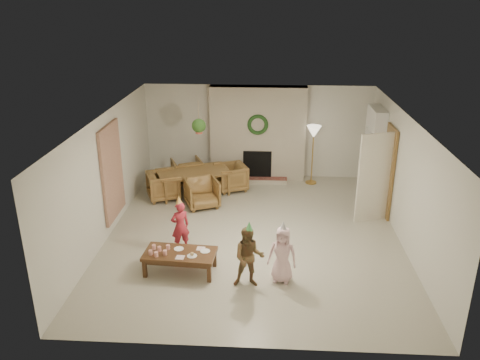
# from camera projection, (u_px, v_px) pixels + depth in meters

# --- Properties ---
(floor) EXTENTS (7.00, 7.00, 0.00)m
(floor) POSITION_uv_depth(u_px,v_px,m) (253.00, 234.00, 10.17)
(floor) COLOR #B7B29E
(floor) RESTS_ON ground
(ceiling) EXTENTS (7.00, 7.00, 0.00)m
(ceiling) POSITION_uv_depth(u_px,v_px,m) (254.00, 117.00, 9.26)
(ceiling) COLOR white
(ceiling) RESTS_ON wall_back
(wall_back) EXTENTS (7.00, 0.00, 7.00)m
(wall_back) POSITION_uv_depth(u_px,v_px,m) (258.00, 132.00, 12.97)
(wall_back) COLOR silver
(wall_back) RESTS_ON floor
(wall_front) EXTENTS (7.00, 0.00, 7.00)m
(wall_front) POSITION_uv_depth(u_px,v_px,m) (245.00, 272.00, 6.46)
(wall_front) COLOR silver
(wall_front) RESTS_ON floor
(wall_left) EXTENTS (0.00, 7.00, 7.00)m
(wall_left) POSITION_uv_depth(u_px,v_px,m) (107.00, 175.00, 9.88)
(wall_left) COLOR silver
(wall_left) RESTS_ON floor
(wall_right) EXTENTS (0.00, 7.00, 7.00)m
(wall_right) POSITION_uv_depth(u_px,v_px,m) (405.00, 181.00, 9.55)
(wall_right) COLOR silver
(wall_right) RESTS_ON floor
(fireplace_mass) EXTENTS (2.50, 0.40, 2.50)m
(fireplace_mass) POSITION_uv_depth(u_px,v_px,m) (258.00, 134.00, 12.78)
(fireplace_mass) COLOR #4E1D14
(fireplace_mass) RESTS_ON floor
(fireplace_hearth) EXTENTS (1.60, 0.30, 0.12)m
(fireplace_hearth) POSITION_uv_depth(u_px,v_px,m) (257.00, 180.00, 12.89)
(fireplace_hearth) COLOR maroon
(fireplace_hearth) RESTS_ON floor
(fireplace_firebox) EXTENTS (0.75, 0.12, 0.75)m
(fireplace_firebox) POSITION_uv_depth(u_px,v_px,m) (257.00, 164.00, 12.91)
(fireplace_firebox) COLOR black
(fireplace_firebox) RESTS_ON floor
(fireplace_wreath) EXTENTS (0.54, 0.10, 0.54)m
(fireplace_wreath) POSITION_uv_depth(u_px,v_px,m) (258.00, 125.00, 12.46)
(fireplace_wreath) COLOR #183C16
(fireplace_wreath) RESTS_ON fireplace_mass
(floor_lamp_base) EXTENTS (0.29, 0.29, 0.03)m
(floor_lamp_base) POSITION_uv_depth(u_px,v_px,m) (311.00, 182.00, 12.87)
(floor_lamp_base) COLOR gold
(floor_lamp_base) RESTS_ON floor
(floor_lamp_post) EXTENTS (0.03, 0.03, 1.41)m
(floor_lamp_post) POSITION_uv_depth(u_px,v_px,m) (312.00, 157.00, 12.61)
(floor_lamp_post) COLOR gold
(floor_lamp_post) RESTS_ON floor
(floor_lamp_shade) EXTENTS (0.37, 0.37, 0.31)m
(floor_lamp_shade) POSITION_uv_depth(u_px,v_px,m) (314.00, 132.00, 12.37)
(floor_lamp_shade) COLOR beige
(floor_lamp_shade) RESTS_ON floor_lamp_post
(bookshelf_carcass) EXTENTS (0.30, 1.00, 2.20)m
(bookshelf_carcass) POSITION_uv_depth(u_px,v_px,m) (373.00, 153.00, 11.75)
(bookshelf_carcass) COLOR white
(bookshelf_carcass) RESTS_ON floor
(bookshelf_shelf_a) EXTENTS (0.30, 0.92, 0.03)m
(bookshelf_shelf_a) POSITION_uv_depth(u_px,v_px,m) (370.00, 178.00, 11.99)
(bookshelf_shelf_a) COLOR white
(bookshelf_shelf_a) RESTS_ON bookshelf_carcass
(bookshelf_shelf_b) EXTENTS (0.30, 0.92, 0.03)m
(bookshelf_shelf_b) POSITION_uv_depth(u_px,v_px,m) (372.00, 162.00, 11.84)
(bookshelf_shelf_b) COLOR white
(bookshelf_shelf_b) RESTS_ON bookshelf_carcass
(bookshelf_shelf_c) EXTENTS (0.30, 0.92, 0.03)m
(bookshelf_shelf_c) POSITION_uv_depth(u_px,v_px,m) (373.00, 147.00, 11.70)
(bookshelf_shelf_c) COLOR white
(bookshelf_shelf_c) RESTS_ON bookshelf_carcass
(bookshelf_shelf_d) EXTENTS (0.30, 0.92, 0.03)m
(bookshelf_shelf_d) POSITION_uv_depth(u_px,v_px,m) (375.00, 131.00, 11.55)
(bookshelf_shelf_d) COLOR white
(bookshelf_shelf_d) RESTS_ON bookshelf_carcass
(books_row_lower) EXTENTS (0.20, 0.40, 0.24)m
(books_row_lower) POSITION_uv_depth(u_px,v_px,m) (371.00, 174.00, 11.80)
(books_row_lower) COLOR maroon
(books_row_lower) RESTS_ON bookshelf_shelf_a
(books_row_mid) EXTENTS (0.20, 0.44, 0.24)m
(books_row_mid) POSITION_uv_depth(u_px,v_px,m) (371.00, 156.00, 11.84)
(books_row_mid) COLOR #274B8F
(books_row_mid) RESTS_ON bookshelf_shelf_b
(books_row_upper) EXTENTS (0.20, 0.36, 0.22)m
(books_row_upper) POSITION_uv_depth(u_px,v_px,m) (374.00, 143.00, 11.56)
(books_row_upper) COLOR #B57B26
(books_row_upper) RESTS_ON bookshelf_shelf_c
(door_frame) EXTENTS (0.05, 0.86, 2.04)m
(door_frame) POSITION_uv_depth(u_px,v_px,m) (388.00, 171.00, 10.75)
(door_frame) COLOR brown
(door_frame) RESTS_ON floor
(door_leaf) EXTENTS (0.77, 0.32, 2.00)m
(door_leaf) POSITION_uv_depth(u_px,v_px,m) (374.00, 178.00, 10.42)
(door_leaf) COLOR beige
(door_leaf) RESTS_ON floor
(curtain_panel) EXTENTS (0.06, 1.20, 2.00)m
(curtain_panel) POSITION_uv_depth(u_px,v_px,m) (112.00, 172.00, 10.06)
(curtain_panel) COLOR tan
(curtain_panel) RESTS_ON wall_left
(dining_table) EXTENTS (1.99, 1.57, 0.61)m
(dining_table) POSITION_uv_depth(u_px,v_px,m) (194.00, 183.00, 12.04)
(dining_table) COLOR brown
(dining_table) RESTS_ON floor
(dining_chair_near) EXTENTS (0.95, 0.97, 0.68)m
(dining_chair_near) POSITION_uv_depth(u_px,v_px,m) (202.00, 193.00, 11.35)
(dining_chair_near) COLOR brown
(dining_chair_near) RESTS_ON floor
(dining_chair_far) EXTENTS (0.95, 0.97, 0.68)m
(dining_chair_far) POSITION_uv_depth(u_px,v_px,m) (187.00, 172.00, 12.70)
(dining_chair_far) COLOR brown
(dining_chair_far) RESTS_ON floor
(dining_chair_left) EXTENTS (0.97, 0.95, 0.68)m
(dining_chair_left) POSITION_uv_depth(u_px,v_px,m) (164.00, 185.00, 11.79)
(dining_chair_left) COLOR brown
(dining_chair_left) RESTS_ON floor
(dining_chair_right) EXTENTS (0.97, 0.95, 0.68)m
(dining_chair_right) POSITION_uv_depth(u_px,v_px,m) (231.00, 177.00, 12.32)
(dining_chair_right) COLOR brown
(dining_chair_right) RESTS_ON floor
(hanging_plant_cord) EXTENTS (0.01, 0.01, 0.70)m
(hanging_plant_cord) POSITION_uv_depth(u_px,v_px,m) (198.00, 116.00, 10.85)
(hanging_plant_cord) COLOR tan
(hanging_plant_cord) RESTS_ON ceiling
(hanging_plant_pot) EXTENTS (0.16, 0.16, 0.12)m
(hanging_plant_pot) POSITION_uv_depth(u_px,v_px,m) (199.00, 131.00, 10.98)
(hanging_plant_pot) COLOR #AD4637
(hanging_plant_pot) RESTS_ON hanging_plant_cord
(hanging_plant_foliage) EXTENTS (0.32, 0.32, 0.32)m
(hanging_plant_foliage) POSITION_uv_depth(u_px,v_px,m) (199.00, 126.00, 10.94)
(hanging_plant_foliage) COLOR #204316
(hanging_plant_foliage) RESTS_ON hanging_plant_pot
(coffee_table_top) EXTENTS (1.32, 0.73, 0.06)m
(coffee_table_top) POSITION_uv_depth(u_px,v_px,m) (180.00, 254.00, 8.66)
(coffee_table_top) COLOR #4D3019
(coffee_table_top) RESTS_ON floor
(coffee_table_apron) EXTENTS (1.22, 0.63, 0.08)m
(coffee_table_apron) POSITION_uv_depth(u_px,v_px,m) (180.00, 257.00, 8.69)
(coffee_table_apron) COLOR #4D3019
(coffee_table_apron) RESTS_ON floor
(coffee_leg_fl) EXTENTS (0.07, 0.07, 0.33)m
(coffee_leg_fl) POSITION_uv_depth(u_px,v_px,m) (145.00, 269.00, 8.57)
(coffee_leg_fl) COLOR #4D3019
(coffee_leg_fl) RESTS_ON floor
(coffee_leg_fr) EXTENTS (0.07, 0.07, 0.33)m
(coffee_leg_fr) POSITION_uv_depth(u_px,v_px,m) (209.00, 273.00, 8.42)
(coffee_leg_fr) COLOR #4D3019
(coffee_leg_fr) RESTS_ON floor
(coffee_leg_bl) EXTENTS (0.07, 0.07, 0.33)m
(coffee_leg_bl) POSITION_uv_depth(u_px,v_px,m) (154.00, 254.00, 9.05)
(coffee_leg_bl) COLOR #4D3019
(coffee_leg_bl) RESTS_ON floor
(coffee_leg_br) EXTENTS (0.07, 0.07, 0.33)m
(coffee_leg_br) POSITION_uv_depth(u_px,v_px,m) (215.00, 258.00, 8.90)
(coffee_leg_br) COLOR #4D3019
(coffee_leg_br) RESTS_ON floor
(cup_a) EXTENTS (0.07, 0.07, 0.09)m
(cup_a) POSITION_uv_depth(u_px,v_px,m) (151.00, 252.00, 8.56)
(cup_a) COLOR white
(cup_a) RESTS_ON coffee_table_top
(cup_b) EXTENTS (0.07, 0.07, 0.09)m
(cup_b) POSITION_uv_depth(u_px,v_px,m) (154.00, 247.00, 8.74)
(cup_b) COLOR white
(cup_b) RESTS_ON coffee_table_top
(cup_c) EXTENTS (0.07, 0.07, 0.09)m
(cup_c) POSITION_uv_depth(u_px,v_px,m) (156.00, 254.00, 8.50)
(cup_c) COLOR white
(cup_c) RESTS_ON coffee_table_top
(cup_d) EXTENTS (0.07, 0.07, 0.09)m
(cup_d) POSITION_uv_depth(u_px,v_px,m) (159.00, 249.00, 8.68)
(cup_d) COLOR white
(cup_d) RESTS_ON coffee_table_top
(cup_e) EXTENTS (0.07, 0.07, 0.09)m
(cup_e) POSITION_uv_depth(u_px,v_px,m) (165.00, 253.00, 8.56)
(cup_e) COLOR white
(cup_e) RESTS_ON coffee_table_top
(cup_f) EXTENTS (0.07, 0.07, 0.09)m
(cup_f) POSITION_uv_depth(u_px,v_px,m) (168.00, 247.00, 8.74)
(cup_f) COLOR white
(cup_f) RESTS_ON coffee_table_top
(plate_a) EXTENTS (0.19, 0.19, 0.01)m
(plate_a) POSITION_uv_depth(u_px,v_px,m) (179.00, 249.00, 8.77)
(plate_a) COLOR white
(plate_a) RESTS_ON coffee_table_top
(plate_b) EXTENTS (0.19, 0.19, 0.01)m
(plate_b) POSITION_uv_depth(u_px,v_px,m) (192.00, 256.00, 8.53)
(plate_b) COLOR white
(plate_b) RESTS_ON coffee_table_top
(plate_c) EXTENTS (0.19, 0.19, 0.01)m
(plate_c) POSITION_uv_depth(u_px,v_px,m) (205.00, 251.00, 8.69)
(plate_c) COLOR white
(plate_c) RESTS_ON coffee_table_top
(food_scoop) EXTENTS (0.07, 0.07, 0.07)m
(food_scoop) POSITION_uv_depth(u_px,v_px,m) (192.00, 254.00, 8.52)
(food_scoop) COLOR tan
(food_scoop) RESTS_ON plate_b
(napkin_left) EXTENTS (0.16, 0.16, 0.01)m
(napkin_left) POSITION_uv_depth(u_px,v_px,m) (180.00, 257.00, 8.48)
(napkin_left) COLOR #DFA4AE
(napkin_left) RESTS_ON coffee_table_top
(napkin_right) EXTENTS (0.16, 0.16, 0.01)m
(napkin_right) POSITION_uv_depth(u_px,v_px,m) (201.00, 249.00, 8.77)
(napkin_right) COLOR #DFA4AE
(napkin_right) RESTS_ON coffee_table_top
(child_red) EXTENTS (0.44, 0.39, 1.01)m
(child_red) POSITION_uv_depth(u_px,v_px,m) (180.00, 226.00, 9.37)
(child_red) COLOR #A92431
(child_red) RESTS_ON floor
(party_hat_red) EXTENTS (0.16, 0.16, 0.19)m
(party_hat_red) POSITION_uv_depth(u_px,v_px,m) (179.00, 200.00, 9.17)
(party_hat_red) COLOR #D5D948
(party_hat_red) RESTS_ON child_red
(child_plaid) EXTENTS (0.55, 0.43, 1.10)m
(child_plaid) POSITION_uv_depth(u_px,v_px,m) (249.00, 257.00, 8.19)
(child_plaid) COLOR brown
(child_plaid) RESTS_ON floor
(party_hat_plaid) EXTENTS (0.16, 0.16, 0.18)m
(party_hat_plaid) POSITION_uv_depth(u_px,v_px,m) (249.00, 226.00, 7.97)
(party_hat_plaid) COLOR #52C061
(party_hat_plaid) RESTS_ON child_plaid
(child_pink) EXTENTS (0.56, 0.43, 1.03)m
(child_pink) POSITION_uv_depth(u_px,v_px,m) (282.00, 255.00, 8.34)
(child_pink) COLOR #FDCAD3
(child_pink) RESTS_ON floor
(party_hat_pink) EXTENTS (0.17, 0.17, 0.19)m
(party_hat_pink) POSITION_uv_depth(u_px,v_px,m) (283.00, 226.00, 8.14)
(party_hat_pink) COLOR silver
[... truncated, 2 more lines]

